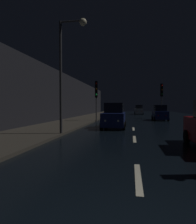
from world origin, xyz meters
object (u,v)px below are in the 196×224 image
Objects in this scene: car_distant_taillights at (139,110)px; car_parked_right_far at (160,113)px; streetlamp_overhead at (68,59)px; car_approaching_headlights at (114,116)px; traffic_light_far_right at (162,93)px; traffic_light_far_left at (96,92)px.

car_parked_right_far is at bearing -173.76° from car_distant_taillights.
streetlamp_overhead is at bearing 170.57° from car_distant_taillights.
car_parked_right_far is at bearing 152.66° from car_approaching_headlights.
streetlamp_overhead is at bearing -26.04° from car_approaching_headlights.
car_distant_taillights is (3.04, 27.73, -0.02)m from car_approaching_headlights.
traffic_light_far_right is 1.24× the size of car_approaching_headlights.
car_approaching_headlights is 10.91m from car_parked_right_far.
traffic_light_far_right is 1.33× the size of car_parked_right_far.
streetlamp_overhead is 1.70× the size of car_approaching_headlights.
traffic_light_far_right is at bearing 123.92° from traffic_light_far_left.
car_approaching_headlights is 27.89m from car_distant_taillights.
car_approaching_headlights is at bearing 14.25° from traffic_light_far_left.
streetlamp_overhead is at bearing -7.11° from traffic_light_far_left.
car_parked_right_far is (7.64, 3.40, -2.52)m from traffic_light_far_left.
traffic_light_far_left is (-8.45, -7.71, -0.33)m from traffic_light_far_right.
streetlamp_overhead is 6.55m from car_approaching_headlights.
traffic_light_far_left is at bearing 165.18° from car_distant_taillights.
traffic_light_far_left is 1.16× the size of car_distant_taillights.
traffic_light_far_right reaches higher than traffic_light_far_left.
streetlamp_overhead reaches higher than car_parked_right_far.
traffic_light_far_right is at bearing 157.44° from car_approaching_headlights.
streetlamp_overhead is (0.26, -11.14, 1.25)m from traffic_light_far_left.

